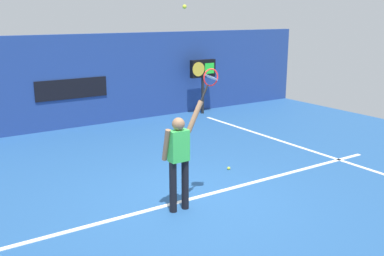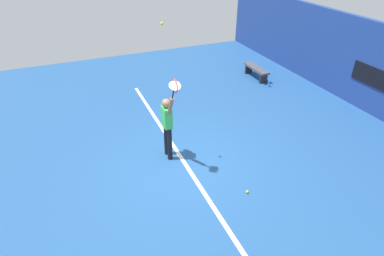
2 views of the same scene
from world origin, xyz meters
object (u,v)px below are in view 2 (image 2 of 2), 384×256
object	(u,v)px
water_bottle	(269,84)
spare_ball	(247,192)
tennis_player	(167,124)
court_bench	(256,70)
tennis_ball	(162,24)
tennis_racket	(175,87)

from	to	relation	value
water_bottle	spare_ball	xyz separation A→B (m)	(4.78, -3.84, -0.09)
water_bottle	spare_ball	distance (m)	6.14
tennis_player	water_bottle	world-z (taller)	tennis_player
court_bench	water_bottle	distance (m)	0.96
tennis_player	spare_ball	size ratio (longest dim) A/B	28.63
tennis_ball	water_bottle	size ratio (longest dim) A/B	0.28
court_bench	water_bottle	xyz separation A→B (m)	(0.94, 0.00, -0.22)
court_bench	water_bottle	world-z (taller)	court_bench
tennis_player	tennis_racket	world-z (taller)	tennis_racket
water_bottle	spare_ball	size ratio (longest dim) A/B	3.53
tennis_ball	tennis_player	bearing A→B (deg)	152.77
spare_ball	water_bottle	bearing A→B (deg)	141.24
tennis_player	tennis_ball	distance (m)	2.49
tennis_racket	court_bench	world-z (taller)	tennis_racket
tennis_racket	tennis_player	bearing A→B (deg)	179.62
court_bench	spare_ball	size ratio (longest dim) A/B	20.59
water_bottle	spare_ball	bearing A→B (deg)	-38.76
tennis_racket	tennis_ball	distance (m)	1.33
tennis_ball	tennis_racket	bearing A→B (deg)	4.66
tennis_player	water_bottle	distance (m)	5.80
tennis_player	water_bottle	size ratio (longest dim) A/B	8.11
court_bench	water_bottle	bearing A→B (deg)	0.00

